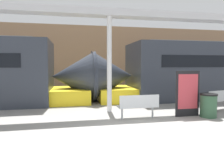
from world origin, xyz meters
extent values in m
plane|color=gray|center=(0.00, 0.00, 0.00)|extent=(60.00, 60.00, 0.00)
cube|color=#937051|center=(0.00, 10.53, 2.50)|extent=(56.00, 0.20, 5.00)
cone|color=#2D333D|center=(0.10, 5.11, 1.32)|extent=(2.20, 2.63, 2.63)
cube|color=yellow|center=(0.31, 5.11, 0.35)|extent=(1.98, 2.46, 0.70)
cone|color=#2D333D|center=(-1.93, 5.11, 1.32)|extent=(2.20, 2.63, 2.63)
cube|color=yellow|center=(-2.14, 5.11, 0.35)|extent=(1.98, 2.46, 0.70)
cube|color=#ADB2B7|center=(0.28, 1.37, 0.43)|extent=(1.44, 0.47, 0.04)
cube|color=#ADB2B7|center=(0.29, 1.17, 0.65)|extent=(1.43, 0.07, 0.41)
cylinder|color=#ADB2B7|center=(-0.29, 1.35, 0.20)|extent=(0.07, 0.07, 0.41)
cylinder|color=#ADB2B7|center=(0.85, 1.38, 0.20)|extent=(0.07, 0.07, 0.41)
cube|color=#ADB2B7|center=(3.94, 1.93, 0.43)|extent=(1.52, 0.77, 0.04)
cube|color=#ADB2B7|center=(3.99, 1.74, 0.65)|extent=(1.42, 0.38, 0.41)
cylinder|color=#ADB2B7|center=(3.38, 1.79, 0.20)|extent=(0.07, 0.07, 0.41)
cylinder|color=#2D5138|center=(2.87, 1.03, 0.40)|extent=(0.57, 0.57, 0.80)
cylinder|color=black|center=(2.87, 1.03, 0.83)|extent=(0.60, 0.60, 0.06)
cube|color=black|center=(2.18, 1.30, 0.84)|extent=(0.92, 0.06, 1.68)
cube|color=#B73842|center=(2.18, 1.26, 0.93)|extent=(0.78, 0.01, 1.28)
cylinder|color=silver|center=(-0.52, 2.58, 1.91)|extent=(0.19, 0.19, 3.82)
cube|color=#B7B7BC|center=(-0.52, 2.58, 3.96)|extent=(28.00, 0.60, 0.28)
camera|label=1|loc=(-1.96, -5.34, 1.89)|focal=32.00mm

